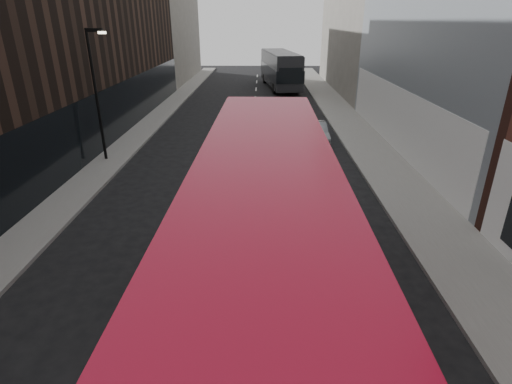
{
  "coord_description": "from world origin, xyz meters",
  "views": [
    {
      "loc": [
        0.71,
        -3.82,
        7.55
      ],
      "look_at": [
        0.53,
        7.83,
        2.5
      ],
      "focal_mm": 28.0,
      "sensor_mm": 36.0,
      "label": 1
    }
  ],
  "objects_px": {
    "grey_bus": "(280,69)",
    "car_a": "(290,143)",
    "street_lamp": "(97,87)",
    "car_b": "(316,132)",
    "car_c": "(296,118)",
    "red_bus": "(265,242)"
  },
  "relations": [
    {
      "from": "grey_bus",
      "to": "car_a",
      "type": "relative_size",
      "value": 2.8
    },
    {
      "from": "grey_bus",
      "to": "car_c",
      "type": "height_order",
      "value": "grey_bus"
    },
    {
      "from": "red_bus",
      "to": "car_a",
      "type": "bearing_deg",
      "value": 84.71
    },
    {
      "from": "red_bus",
      "to": "car_a",
      "type": "distance_m",
      "value": 15.18
    },
    {
      "from": "car_a",
      "to": "car_b",
      "type": "xyz_separation_m",
      "value": [
        1.9,
        3.06,
        -0.14
      ]
    },
    {
      "from": "car_b",
      "to": "car_c",
      "type": "bearing_deg",
      "value": 103.24
    },
    {
      "from": "car_a",
      "to": "car_c",
      "type": "height_order",
      "value": "car_a"
    },
    {
      "from": "street_lamp",
      "to": "grey_bus",
      "type": "height_order",
      "value": "street_lamp"
    },
    {
      "from": "street_lamp",
      "to": "red_bus",
      "type": "bearing_deg",
      "value": -56.91
    },
    {
      "from": "car_c",
      "to": "grey_bus",
      "type": "bearing_deg",
      "value": 91.94
    },
    {
      "from": "grey_bus",
      "to": "car_c",
      "type": "distance_m",
      "value": 19.18
    },
    {
      "from": "street_lamp",
      "to": "car_b",
      "type": "bearing_deg",
      "value": 18.46
    },
    {
      "from": "street_lamp",
      "to": "car_c",
      "type": "distance_m",
      "value": 14.41
    },
    {
      "from": "grey_bus",
      "to": "car_b",
      "type": "xyz_separation_m",
      "value": [
        1.47,
        -22.88,
        -1.55
      ]
    },
    {
      "from": "car_c",
      "to": "car_a",
      "type": "bearing_deg",
      "value": -96.89
    },
    {
      "from": "grey_bus",
      "to": "car_b",
      "type": "height_order",
      "value": "grey_bus"
    },
    {
      "from": "red_bus",
      "to": "car_c",
      "type": "height_order",
      "value": "red_bus"
    },
    {
      "from": "street_lamp",
      "to": "car_c",
      "type": "xyz_separation_m",
      "value": [
        11.51,
        7.94,
        -3.47
      ]
    },
    {
      "from": "red_bus",
      "to": "car_b",
      "type": "distance_m",
      "value": 18.48
    },
    {
      "from": "car_b",
      "to": "car_c",
      "type": "relative_size",
      "value": 0.81
    },
    {
      "from": "street_lamp",
      "to": "car_a",
      "type": "height_order",
      "value": "street_lamp"
    },
    {
      "from": "red_bus",
      "to": "car_c",
      "type": "relative_size",
      "value": 2.6
    }
  ]
}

